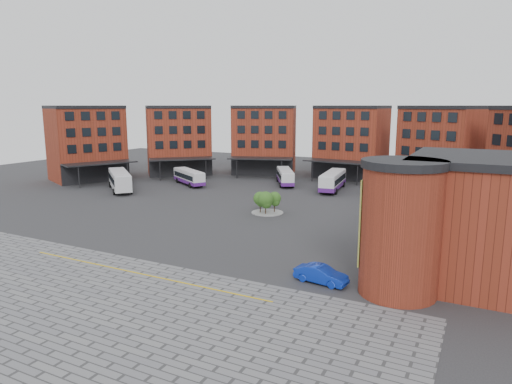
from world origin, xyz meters
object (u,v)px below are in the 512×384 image
at_px(bus_a, 120,179).
at_px(blue_car, 321,274).
at_px(bus_e, 399,187).
at_px(bus_b, 189,177).
at_px(bus_f, 420,197).
at_px(tree_island, 267,201).
at_px(bus_d, 333,180).
at_px(bus_c, 285,176).

distance_m(bus_a, blue_car, 51.28).
bearing_deg(bus_e, bus_a, -120.40).
relative_size(bus_b, blue_car, 2.14).
xyz_separation_m(bus_b, bus_f, (41.33, -2.16, 0.31)).
bearing_deg(tree_island, blue_car, -53.70).
bearing_deg(bus_d, bus_a, -159.21).
bearing_deg(bus_c, tree_island, -101.83).
bearing_deg(bus_b, blue_car, -99.71).
relative_size(tree_island, bus_c, 0.44).
distance_m(bus_d, bus_f, 18.13).
relative_size(bus_c, bus_f, 0.88).
relative_size(bus_f, blue_car, 2.52).
bearing_deg(bus_e, bus_d, -145.30).
distance_m(bus_a, bus_d, 37.13).
relative_size(bus_d, bus_e, 1.19).
bearing_deg(blue_car, bus_f, 1.13).
xyz_separation_m(bus_b, blue_car, (37.85, -34.47, -0.78)).
height_order(bus_b, blue_car, bus_b).
xyz_separation_m(tree_island, bus_c, (-7.18, 22.80, -0.28)).
height_order(bus_d, bus_f, bus_f).
distance_m(bus_e, bus_f, 9.16).
height_order(tree_island, bus_b, tree_island).
distance_m(tree_island, bus_c, 23.90).
xyz_separation_m(bus_f, blue_car, (-3.48, -32.31, -1.10)).
relative_size(bus_b, bus_e, 0.98).
bearing_deg(bus_a, bus_f, -39.88).
distance_m(bus_c, blue_car, 48.34).
xyz_separation_m(bus_b, bus_c, (15.81, 8.55, 0.03)).
relative_size(tree_island, blue_car, 0.97).
bearing_deg(bus_d, bus_b, -171.65).
xyz_separation_m(bus_a, bus_f, (48.66, 8.09, -0.16)).
bearing_deg(tree_island, bus_e, 55.21).
relative_size(tree_island, bus_d, 0.38).
bearing_deg(bus_b, bus_d, -42.36).
bearing_deg(bus_e, bus_c, -147.55).
height_order(bus_c, bus_f, bus_f).
relative_size(bus_c, bus_e, 1.02).
bearing_deg(tree_island, bus_d, 82.93).
bearing_deg(bus_a, bus_e, -29.29).
height_order(bus_c, bus_d, bus_d).
relative_size(bus_a, bus_f, 0.95).
xyz_separation_m(bus_a, blue_car, (45.18, -24.22, -1.25)).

